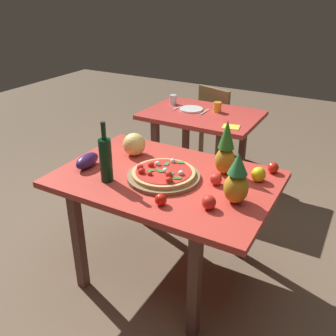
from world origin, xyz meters
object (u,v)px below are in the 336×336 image
at_px(pizza, 163,173).
at_px(knife_utensil, 205,112).
at_px(bell_pepper, 259,175).
at_px(eggplant, 87,161).
at_px(display_table, 166,188).
at_px(tomato_at_corner, 161,200).
at_px(drinking_glass_water, 173,100).
at_px(tomato_near_board, 209,202).
at_px(drinking_glass_juice, 217,107).
at_px(napkin_folded, 231,127).
at_px(melon, 134,144).
at_px(background_table, 201,124).
at_px(dining_chair, 219,120).
at_px(pineapple_right, 226,150).
at_px(tomato_beside_pepper, 273,168).
at_px(wine_bottle, 106,159).
at_px(tomato_by_bottle, 216,179).
at_px(pizza_board, 164,177).
at_px(dinner_plate, 191,109).
at_px(pineapple_left, 237,181).
at_px(fork_utensil, 178,107).

xyz_separation_m(pizza, knife_utensil, (-0.32, 1.33, -0.04)).
height_order(bell_pepper, eggplant, bell_pepper).
bearing_deg(display_table, tomato_at_corner, -65.13).
bearing_deg(tomato_at_corner, drinking_glass_water, 116.43).
relative_size(tomato_near_board, drinking_glass_juice, 0.84).
height_order(tomato_at_corner, napkin_folded, tomato_at_corner).
bearing_deg(melon, eggplant, -116.90).
xyz_separation_m(background_table, dining_chair, (-0.06, 0.60, -0.15)).
bearing_deg(pineapple_right, tomato_beside_pepper, 29.78).
distance_m(display_table, tomato_at_corner, 0.35).
xyz_separation_m(background_table, tomato_at_corner, (0.47, -1.57, 0.14)).
bearing_deg(tomato_at_corner, drinking_glass_juice, 102.17).
xyz_separation_m(pizza, wine_bottle, (-0.29, -0.19, 0.10)).
relative_size(background_table, wine_bottle, 2.78).
bearing_deg(tomato_by_bottle, melon, 169.44).
bearing_deg(pizza_board, tomato_at_corner, -63.65).
bearing_deg(dinner_plate, pineapple_right, -54.85).
xyz_separation_m(background_table, tomato_beside_pepper, (0.90, -0.89, 0.15)).
height_order(background_table, napkin_folded, napkin_folded).
height_order(background_table, pineapple_left, pineapple_left).
xyz_separation_m(melon, knife_utensil, (0.04, 1.12, -0.07)).
relative_size(pineapple_left, dinner_plate, 1.34).
height_order(melon, napkin_folded, melon).
xyz_separation_m(tomato_beside_pepper, knife_utensil, (-0.88, 0.92, -0.03)).
bearing_deg(tomato_by_bottle, eggplant, -167.08).
relative_size(melon, bell_pepper, 1.65).
bearing_deg(background_table, tomato_beside_pepper, -44.74).
bearing_deg(napkin_folded, tomato_at_corner, -85.79).
distance_m(tomato_near_board, fork_utensil, 1.80).
distance_m(melon, drinking_glass_juice, 1.19).
bearing_deg(pineapple_right, tomato_at_corner, -106.86).
relative_size(pineapple_left, napkin_folded, 2.11).
height_order(pizza, melon, melon).
distance_m(display_table, drinking_glass_juice, 1.39).
distance_m(bell_pepper, knife_utensil, 1.36).
distance_m(melon, napkin_folded, 0.95).
bearing_deg(melon, napkin_folded, 65.25).
xyz_separation_m(melon, eggplant, (-0.16, -0.31, -0.03)).
relative_size(bell_pepper, drinking_glass_water, 1.03).
height_order(tomato_near_board, dinner_plate, tomato_near_board).
relative_size(wine_bottle, bell_pepper, 3.93).
xyz_separation_m(bell_pepper, knife_utensil, (-0.84, 1.07, -0.04)).
relative_size(wine_bottle, tomato_at_corner, 5.61).
distance_m(dinner_plate, napkin_folded, 0.56).
relative_size(pineapple_left, tomato_near_board, 3.76).
bearing_deg(fork_utensil, pineapple_right, -46.79).
relative_size(display_table, pizza_board, 2.98).
relative_size(background_table, bell_pepper, 10.94).
relative_size(background_table, fork_utensil, 5.80).
xyz_separation_m(tomato_at_corner, dinner_plate, (-0.60, 1.60, -0.03)).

